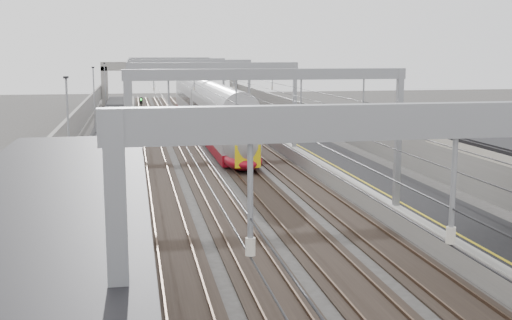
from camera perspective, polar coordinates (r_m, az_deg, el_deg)
name	(u,v)px	position (r m, az deg, el deg)	size (l,w,h in m)	color
platform_left	(110,153)	(52.04, -12.87, 0.63)	(4.00, 120.00, 1.00)	black
platform_right	(305,147)	(53.86, 4.39, 1.14)	(4.00, 120.00, 1.00)	black
tracks	(210,155)	(52.42, -4.09, 0.41)	(11.40, 140.00, 0.20)	black
overhead_line	(201,77)	(58.38, -4.93, 7.34)	(13.00, 140.00, 6.60)	gray
overbridge	(170,72)	(106.63, -7.65, 7.80)	(22.00, 2.20, 6.90)	gray
wall_left	(67,140)	(52.11, -16.44, 1.72)	(0.30, 120.00, 3.20)	gray
wall_right	(342,133)	(54.64, 7.65, 2.37)	(0.30, 120.00, 3.20)	gray
train	(207,113)	(66.94, -4.34, 4.22)	(2.82, 51.39, 4.46)	maroon
signal_green	(141,107)	(72.32, -10.17, 4.68)	(0.32, 0.32, 3.48)	black
signal_red_near	(220,108)	(69.89, -3.21, 4.65)	(0.32, 0.32, 3.48)	black
signal_red_far	(224,100)	(82.31, -2.83, 5.38)	(0.32, 0.32, 3.48)	black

